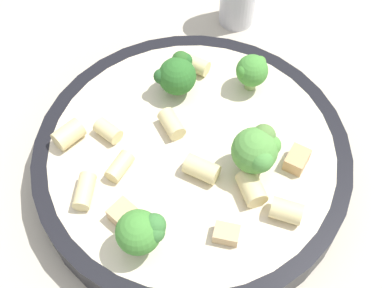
{
  "coord_description": "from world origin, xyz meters",
  "views": [
    {
      "loc": [
        0.23,
        -0.08,
        0.41
      ],
      "look_at": [
        0.0,
        0.0,
        0.04
      ],
      "focal_mm": 50.0,
      "sensor_mm": 36.0,
      "label": 1
    }
  ],
  "objects_px": {
    "rigatoni_1": "(252,188)",
    "chicken_chunk_1": "(229,233)",
    "pasta_bowl": "(192,159)",
    "rigatoni_8": "(121,171)",
    "rigatoni_6": "(69,134)",
    "broccoli_floret_1": "(177,74)",
    "broccoli_floret_0": "(257,150)",
    "rigatoni_2": "(196,65)",
    "broccoli_floret_2": "(142,232)",
    "rigatoni_0": "(286,211)",
    "rigatoni_5": "(84,191)",
    "chicken_chunk_0": "(122,213)",
    "broccoli_floret_3": "(252,71)",
    "chicken_chunk_2": "(297,160)",
    "rigatoni_3": "(108,131)",
    "rigatoni_4": "(172,124)",
    "rigatoni_7": "(200,169)"
  },
  "relations": [
    {
      "from": "rigatoni_1",
      "to": "chicken_chunk_1",
      "type": "xyz_separation_m",
      "value": [
        0.03,
        -0.03,
        -0.0
      ]
    },
    {
      "from": "pasta_bowl",
      "to": "rigatoni_8",
      "type": "height_order",
      "value": "rigatoni_8"
    },
    {
      "from": "rigatoni_6",
      "to": "broccoli_floret_1",
      "type": "bearing_deg",
      "value": 102.92
    },
    {
      "from": "rigatoni_8",
      "to": "chicken_chunk_1",
      "type": "bearing_deg",
      "value": 39.32
    },
    {
      "from": "broccoli_floret_0",
      "to": "rigatoni_2",
      "type": "xyz_separation_m",
      "value": [
        -0.12,
        -0.01,
        -0.02
      ]
    },
    {
      "from": "pasta_bowl",
      "to": "rigatoni_2",
      "type": "height_order",
      "value": "rigatoni_2"
    },
    {
      "from": "broccoli_floret_2",
      "to": "rigatoni_8",
      "type": "relative_size",
      "value": 1.72
    },
    {
      "from": "pasta_bowl",
      "to": "rigatoni_6",
      "type": "relative_size",
      "value": 10.93
    },
    {
      "from": "broccoli_floret_1",
      "to": "rigatoni_0",
      "type": "xyz_separation_m",
      "value": [
        0.15,
        0.04,
        -0.01
      ]
    },
    {
      "from": "rigatoni_0",
      "to": "rigatoni_1",
      "type": "relative_size",
      "value": 0.92
    },
    {
      "from": "rigatoni_5",
      "to": "broccoli_floret_0",
      "type": "bearing_deg",
      "value": 82.09
    },
    {
      "from": "chicken_chunk_0",
      "to": "chicken_chunk_1",
      "type": "distance_m",
      "value": 0.08
    },
    {
      "from": "broccoli_floret_3",
      "to": "rigatoni_1",
      "type": "height_order",
      "value": "broccoli_floret_3"
    },
    {
      "from": "rigatoni_0",
      "to": "chicken_chunk_2",
      "type": "xyz_separation_m",
      "value": [
        -0.04,
        0.03,
        -0.0
      ]
    },
    {
      "from": "chicken_chunk_0",
      "to": "chicken_chunk_1",
      "type": "bearing_deg",
      "value": 60.51
    },
    {
      "from": "broccoli_floret_3",
      "to": "chicken_chunk_2",
      "type": "height_order",
      "value": "broccoli_floret_3"
    },
    {
      "from": "rigatoni_3",
      "to": "broccoli_floret_0",
      "type": "bearing_deg",
      "value": 56.56
    },
    {
      "from": "broccoli_floret_1",
      "to": "pasta_bowl",
      "type": "bearing_deg",
      "value": -7.14
    },
    {
      "from": "broccoli_floret_3",
      "to": "rigatoni_5",
      "type": "bearing_deg",
      "value": -69.11
    },
    {
      "from": "chicken_chunk_1",
      "to": "rigatoni_1",
      "type": "bearing_deg",
      "value": 134.04
    },
    {
      "from": "pasta_bowl",
      "to": "chicken_chunk_1",
      "type": "xyz_separation_m",
      "value": [
        0.08,
        0.0,
        0.02
      ]
    },
    {
      "from": "rigatoni_8",
      "to": "rigatoni_4",
      "type": "bearing_deg",
      "value": 120.85
    },
    {
      "from": "chicken_chunk_1",
      "to": "chicken_chunk_2",
      "type": "relative_size",
      "value": 0.9
    },
    {
      "from": "rigatoni_4",
      "to": "chicken_chunk_1",
      "type": "height_order",
      "value": "rigatoni_4"
    },
    {
      "from": "rigatoni_5",
      "to": "chicken_chunk_0",
      "type": "relative_size",
      "value": 1.56
    },
    {
      "from": "broccoli_floret_2",
      "to": "rigatoni_7",
      "type": "xyz_separation_m",
      "value": [
        -0.05,
        0.06,
        -0.02
      ]
    },
    {
      "from": "rigatoni_7",
      "to": "chicken_chunk_2",
      "type": "relative_size",
      "value": 1.31
    },
    {
      "from": "rigatoni_4",
      "to": "chicken_chunk_0",
      "type": "relative_size",
      "value": 1.37
    },
    {
      "from": "rigatoni_6",
      "to": "rigatoni_4",
      "type": "bearing_deg",
      "value": 79.32
    },
    {
      "from": "broccoli_floret_0",
      "to": "broccoli_floret_2",
      "type": "bearing_deg",
      "value": -70.01
    },
    {
      "from": "chicken_chunk_0",
      "to": "broccoli_floret_0",
      "type": "bearing_deg",
      "value": 94.55
    },
    {
      "from": "broccoli_floret_3",
      "to": "rigatoni_7",
      "type": "xyz_separation_m",
      "value": [
        0.07,
        -0.07,
        -0.01
      ]
    },
    {
      "from": "broccoli_floret_1",
      "to": "broccoli_floret_2",
      "type": "height_order",
      "value": "broccoli_floret_2"
    },
    {
      "from": "rigatoni_0",
      "to": "rigatoni_7",
      "type": "distance_m",
      "value": 0.08
    },
    {
      "from": "rigatoni_4",
      "to": "rigatoni_3",
      "type": "bearing_deg",
      "value": -101.02
    },
    {
      "from": "rigatoni_4",
      "to": "chicken_chunk_1",
      "type": "bearing_deg",
      "value": 5.93
    },
    {
      "from": "rigatoni_0",
      "to": "rigatoni_4",
      "type": "distance_m",
      "value": 0.12
    },
    {
      "from": "rigatoni_1",
      "to": "rigatoni_8",
      "type": "distance_m",
      "value": 0.11
    },
    {
      "from": "rigatoni_1",
      "to": "rigatoni_0",
      "type": "bearing_deg",
      "value": 34.14
    },
    {
      "from": "broccoli_floret_0",
      "to": "rigatoni_1",
      "type": "xyz_separation_m",
      "value": [
        0.02,
        -0.01,
        -0.02
      ]
    },
    {
      "from": "broccoli_floret_1",
      "to": "rigatoni_8",
      "type": "distance_m",
      "value": 0.1
    },
    {
      "from": "broccoli_floret_1",
      "to": "rigatoni_4",
      "type": "xyz_separation_m",
      "value": [
        0.04,
        -0.02,
        -0.01
      ]
    },
    {
      "from": "rigatoni_4",
      "to": "chicken_chunk_2",
      "type": "height_order",
      "value": "rigatoni_4"
    },
    {
      "from": "broccoli_floret_3",
      "to": "rigatoni_3",
      "type": "relative_size",
      "value": 1.62
    },
    {
      "from": "pasta_bowl",
      "to": "chicken_chunk_0",
      "type": "bearing_deg",
      "value": -59.33
    },
    {
      "from": "pasta_bowl",
      "to": "rigatoni_5",
      "type": "height_order",
      "value": "rigatoni_5"
    },
    {
      "from": "rigatoni_2",
      "to": "chicken_chunk_0",
      "type": "distance_m",
      "value": 0.16
    },
    {
      "from": "broccoli_floret_0",
      "to": "rigatoni_4",
      "type": "distance_m",
      "value": 0.08
    },
    {
      "from": "broccoli_floret_0",
      "to": "rigatoni_3",
      "type": "xyz_separation_m",
      "value": [
        -0.07,
        -0.11,
        -0.02
      ]
    },
    {
      "from": "chicken_chunk_1",
      "to": "rigatoni_6",
      "type": "bearing_deg",
      "value": -142.23
    }
  ]
}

